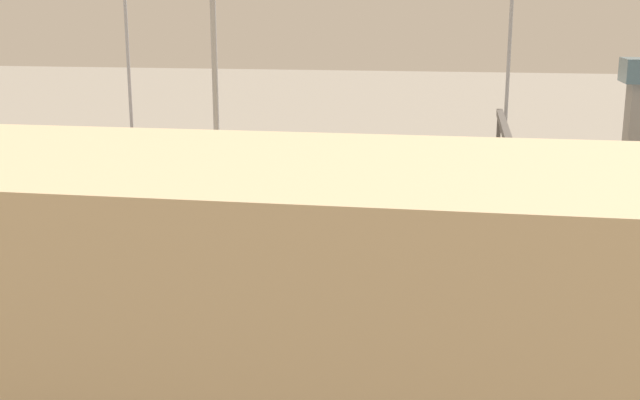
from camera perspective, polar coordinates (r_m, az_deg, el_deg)
name	(u,v)px	position (r m, az deg, el deg)	size (l,w,h in m)	color
ground_plane	(319,214)	(81.82, -0.05, -1.00)	(400.00, 400.00, 0.00)	gray
track_bed_0	(345,179)	(98.63, 1.77, 1.52)	(140.00, 2.80, 0.12)	#3D3833
track_bed_1	(338,187)	(93.79, 1.31, 0.90)	(140.00, 2.80, 0.12)	#3D3833
track_bed_2	(331,197)	(88.98, 0.81, 0.22)	(140.00, 2.80, 0.12)	#3D3833
track_bed_3	(324,208)	(84.19, 0.25, -0.54)	(140.00, 2.80, 0.12)	#4C443D
track_bed_4	(315,219)	(79.42, -0.37, -1.39)	(140.00, 2.80, 0.12)	#4C443D
track_bed_5	(305,233)	(74.68, -1.08, -2.35)	(140.00, 2.80, 0.12)	#3D3833
track_bed_6	(294,248)	(69.98, -1.88, -3.44)	(140.00, 2.80, 0.12)	#4C443D
track_bed_7	(281,266)	(65.33, -2.80, -4.68)	(140.00, 2.80, 0.12)	#4C443D
train_on_track_1	(353,172)	(93.15, 2.37, 2.04)	(119.80, 3.00, 3.80)	#B7BABF
train_on_track_5	(300,206)	(74.13, -1.47, -0.44)	(119.80, 3.06, 5.00)	silver
train_on_track_2	(292,178)	(89.38, -2.02, 1.57)	(139.00, 3.06, 4.40)	#1E6B9E
train_on_track_3	(260,186)	(85.13, -4.26, 1.00)	(66.40, 3.06, 4.40)	black
train_on_track_7	(603,251)	(63.91, 19.47, -3.47)	(47.20, 3.00, 5.00)	#A8AAB2
train_on_track_0	(197,157)	(102.69, -8.78, 3.03)	(10.00, 3.00, 5.00)	#D85914
light_mast_0	(127,33)	(106.64, -13.60, 11.51)	(2.80, 0.70, 27.57)	#9EA0A5
light_mast_1	(215,82)	(60.09, -7.48, 8.34)	(2.80, 0.70, 23.21)	#9EA0A5
light_mast_2	(511,24)	(98.99, 13.42, 12.11)	(2.80, 0.70, 29.79)	#9EA0A5
signal_gantry	(507,144)	(79.10, 13.16, 3.88)	(0.70, 40.00, 8.80)	#4C4742
maintenance_shed	(332,315)	(36.15, 0.85, -8.18)	(44.60, 15.96, 13.99)	tan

